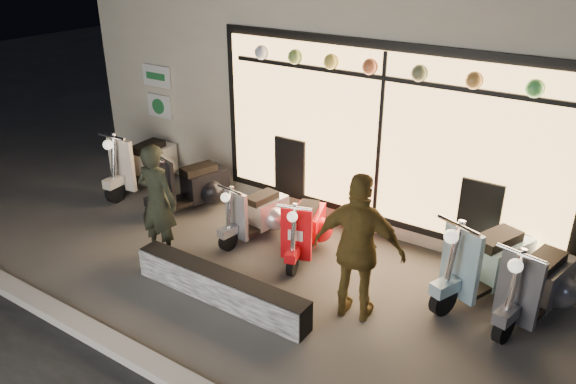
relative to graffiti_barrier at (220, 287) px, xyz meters
The scene contains 12 objects.
ground 0.68m from the graffiti_barrier, 87.86° to the left, with size 40.00×40.00×0.00m, color #383533.
kerb 1.36m from the graffiti_barrier, 88.97° to the right, with size 40.00×0.25×0.12m, color slate.
shop_building 5.95m from the graffiti_barrier, 89.71° to the left, with size 10.20×6.23×4.20m.
graffiti_barrier is the anchor object (origin of this frame).
scooter_silver 1.78m from the graffiti_barrier, 110.44° to the left, with size 0.52×1.27×0.91m.
scooter_red 1.66m from the graffiti_barrier, 82.97° to the left, with size 0.68×1.31×0.94m.
scooter_black 2.72m from the graffiti_barrier, 138.07° to the left, with size 0.75×1.45×1.03m.
scooter_cream 3.92m from the graffiti_barrier, 149.37° to the left, with size 0.56×1.56×1.12m.
scooter_blue 3.38m from the graffiti_barrier, 37.42° to the left, with size 0.90×1.58×1.14m.
scooter_grey 3.80m from the graffiti_barrier, 30.43° to the left, with size 0.69×1.50×1.07m.
man 1.61m from the graffiti_barrier, 164.04° to the left, with size 0.60×0.40×1.65m, color black.
woman 1.80m from the graffiti_barrier, 23.92° to the left, with size 1.07×0.44×1.82m, color brown.
Camera 1 is at (3.88, -4.98, 4.14)m, focal length 35.00 mm.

